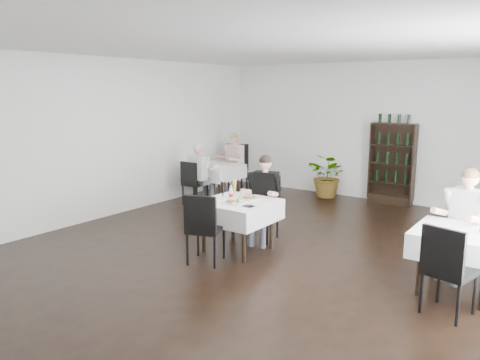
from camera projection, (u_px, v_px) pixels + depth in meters
name	position (u px, v px, depth m)	size (l,w,h in m)	color
room_shell	(255.00, 154.00, 6.65)	(9.00, 9.00, 9.00)	black
wine_shelf	(392.00, 165.00, 9.87)	(0.90, 0.28, 1.75)	black
main_table	(238.00, 211.00, 6.99)	(1.03, 1.03, 0.77)	black
left_table	(216.00, 172.00, 10.36)	(0.98, 0.98, 0.77)	black
right_table	(459.00, 243.00, 5.51)	(0.98, 0.98, 0.77)	black
potted_tree	(329.00, 176.00, 10.54)	(0.89, 0.77, 0.99)	#20571D
main_chair_far	(263.00, 203.00, 7.59)	(0.54, 0.55, 1.04)	black
main_chair_near	(204.00, 224.00, 6.43)	(0.58, 0.59, 1.00)	black
left_chair_far	(236.00, 165.00, 11.01)	(0.67, 0.68, 1.15)	black
left_chair_near	(193.00, 180.00, 9.81)	(0.45, 0.45, 0.93)	black
right_chair_far	(472.00, 234.00, 6.08)	(0.57, 0.57, 0.97)	black
right_chair_near	(447.00, 265.00, 4.92)	(0.55, 0.56, 1.00)	black
diner_main	(263.00, 192.00, 7.34)	(0.57, 0.60, 1.40)	#44444C
diner_left_far	(232.00, 159.00, 10.87)	(0.59, 0.62, 1.42)	#44444C
diner_left_near	(200.00, 169.00, 9.75)	(0.50, 0.49, 1.33)	#44444C
diner_right_far	(464.00, 215.00, 5.89)	(0.62, 0.66, 1.44)	#44444C
plate_far	(250.00, 198.00, 7.03)	(0.27, 0.27, 0.08)	white
plate_near	(233.00, 202.00, 6.79)	(0.28, 0.28, 0.08)	white
pilsner_dark	(223.00, 190.00, 7.10)	(0.07, 0.07, 0.32)	black
pilsner_lager	(234.00, 189.00, 7.12)	(0.08, 0.08, 0.34)	#B3892D
coke_bottle	(231.00, 194.00, 6.96)	(0.06, 0.06, 0.24)	silver
napkin_cutlery	(248.00, 206.00, 6.62)	(0.17, 0.18, 0.02)	black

